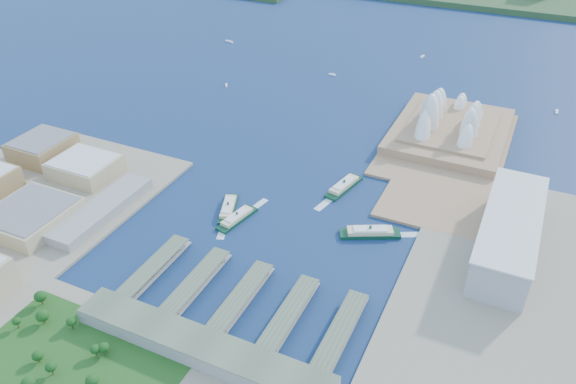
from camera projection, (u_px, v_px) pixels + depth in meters
The scene contains 18 objects.
ground at pixel (269, 244), 509.15m from camera, with size 3000.00×3000.00×0.00m, color #10284E.
east_land at pixel (547, 377), 385.25m from camera, with size 240.00×500.00×3.00m, color gray.
peninsula at pixel (448, 143), 666.63m from camera, with size 135.00×220.00×3.00m, color #9D7856.
opera_house at pixel (453, 113), 665.86m from camera, with size 134.00×180.00×58.00m, color white, non-canonical shape.
toaster_building at pixel (509, 233), 489.05m from camera, with size 45.00×155.00×35.00m, color #99999E.
west_buildings at pixel (2, 202), 536.01m from camera, with size 200.00×280.00×27.00m, color olive, non-canonical shape.
ferry_wharves at pixel (242, 298), 444.93m from camera, with size 184.00×90.00×9.30m, color #505D47, non-canonical shape.
terminal_building at pixel (201, 348), 396.84m from camera, with size 200.00×28.00×12.00m, color gray.
park at pixel (63, 366), 380.82m from camera, with size 150.00×110.00×16.00m, color #194714, non-canonical shape.
ferry_a at pixel (228, 206), 550.62m from camera, with size 12.75×50.08×9.47m, color #0D3621, non-canonical shape.
ferry_b at pixel (344, 184), 583.82m from camera, with size 13.73×53.94×10.20m, color #0D3621, non-canonical shape.
ferry_c at pixel (237, 216), 537.11m from camera, with size 12.32×48.40×9.15m, color #0D3621, non-canonical shape.
ferry_d at pixel (370, 231), 517.19m from camera, with size 14.22×55.88×10.57m, color #0D3621, non-canonical shape.
boat_a at pixel (226, 85), 815.22m from camera, with size 3.00×11.99×2.31m, color white, non-canonical shape.
boat_b at pixel (332, 74), 849.35m from camera, with size 3.70×10.58×2.86m, color white, non-canonical shape.
boat_c at pixel (557, 111), 740.02m from camera, with size 3.60×12.36×2.78m, color white, non-canonical shape.
boat_d at pixel (229, 41), 978.30m from camera, with size 3.63×16.59×2.80m, color white, non-canonical shape.
boat_e at pixel (422, 56), 915.02m from camera, with size 3.85×12.11×2.97m, color white, non-canonical shape.
Camera 1 is at (185.81, -353.82, 319.47)m, focal length 35.00 mm.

